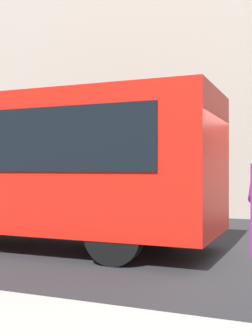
# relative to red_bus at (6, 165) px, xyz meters

# --- Properties ---
(ground_plane) EXTENTS (60.00, 60.00, 0.00)m
(ground_plane) POSITION_rel_red_bus_xyz_m (-4.96, -0.08, -1.68)
(ground_plane) COLOR #2B2B2D
(red_bus) EXTENTS (9.05, 2.54, 3.08)m
(red_bus) POSITION_rel_red_bus_xyz_m (0.00, 0.00, 0.00)
(red_bus) COLOR red
(red_bus) RESTS_ON ground_plane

